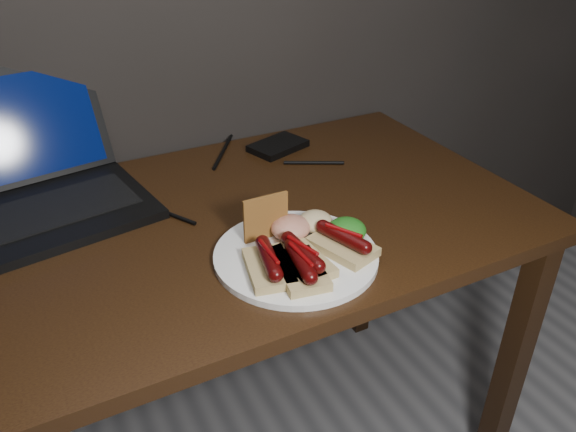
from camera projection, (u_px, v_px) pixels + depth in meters
The scene contains 13 objects.
desk at pixel (186, 267), 1.11m from camera, with size 1.40×0.70×0.75m.
laptop at pixel (40, 182), 1.12m from camera, with size 0.41×0.41×0.25m.
hard_drive at pixel (278, 146), 1.38m from camera, with size 0.13×0.09×0.02m, color black.
desk_cables at pixel (163, 190), 1.19m from camera, with size 0.86×0.39×0.01m.
plate at pixel (296, 255), 0.98m from camera, with size 0.29×0.29×0.01m, color white.
bread_sausage_left at pixel (269, 264), 0.92m from camera, with size 0.09×0.13×0.04m.
bread_sausage_center at pixel (302, 258), 0.93m from camera, with size 0.08×0.12×0.04m.
bread_sausage_right at pixel (343, 242), 0.97m from camera, with size 0.10×0.13×0.04m.
bread_sausage_extra at pixel (301, 266), 0.91m from camera, with size 0.09×0.13×0.04m.
crispbread at pixel (266, 217), 0.99m from camera, with size 0.09×0.01×0.09m, color #B06830.
salad_greens at pixel (347, 230), 1.00m from camera, with size 0.07×0.07×0.04m, color #175811.
salsa_mound at pixel (291, 227), 1.01m from camera, with size 0.07×0.07×0.04m, color #A01016.
coleslaw_mound at pixel (315, 221), 1.03m from camera, with size 0.06×0.06×0.04m, color beige.
Camera 1 is at (-0.23, 0.49, 1.32)m, focal length 35.00 mm.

